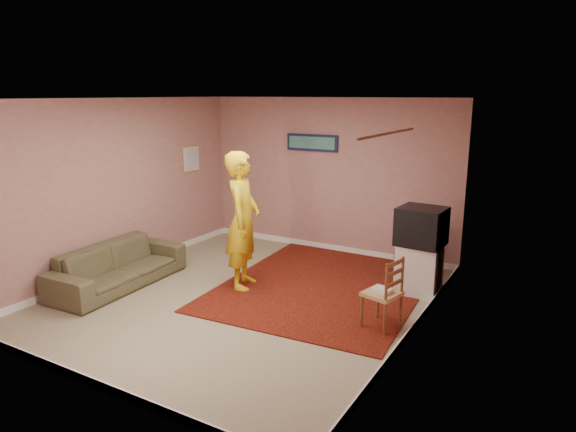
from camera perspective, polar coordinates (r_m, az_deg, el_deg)
The scene contains 26 objects.
ground at distance 6.98m, azimuth -4.73°, elevation -9.00°, with size 5.00×5.00×0.00m, color gray.
wall_back at distance 8.72m, azimuth 4.51°, elevation 4.46°, with size 4.50×0.02×2.60m, color tan.
wall_front at distance 4.83m, azimuth -22.20°, elevation -3.95°, with size 4.50×0.02×2.60m, color tan.
wall_left at distance 8.07m, azimuth -18.18°, elevation 3.09°, with size 0.02×5.00×2.60m, color tan.
wall_right at distance 5.64m, azimuth 14.16°, elevation -0.92°, with size 0.02×5.00×2.60m, color tan.
ceiling at distance 6.45m, azimuth -5.19°, elevation 12.87°, with size 4.50×5.00×0.02m, color silver.
baseboard_back at distance 8.99m, azimuth 4.33°, elevation -3.44°, with size 4.50×0.02×0.10m, color white.
baseboard_front at distance 5.32m, azimuth -20.87°, elevation -16.88°, with size 4.50×0.02×0.10m, color white.
baseboard_left at distance 8.37m, azimuth -17.51°, elevation -5.35°, with size 0.02×5.00×0.10m, color white.
baseboard_right at distance 6.07m, azimuth 13.37°, elevation -12.41°, with size 0.02×5.00×0.10m, color white.
window at distance 4.77m, azimuth 11.17°, elevation -1.51°, with size 0.01×1.10×1.50m, color black.
curtain_sheer at distance 4.70m, azimuth 10.29°, elevation -4.26°, with size 0.01×0.75×2.10m, color white.
curtain_floral at distance 5.34m, azimuth 12.71°, elevation -2.20°, with size 0.01×0.35×2.10m, color beige.
curtain_rod at distance 4.64m, azimuth 11.14°, elevation 9.00°, with size 0.02×0.02×1.40m, color brown.
picture_back at distance 8.76m, azimuth 2.69°, elevation 8.15°, with size 0.95×0.04×0.28m.
picture_left at distance 9.14m, azimuth -10.69°, elevation 6.27°, with size 0.04×0.38×0.42m.
area_rug at distance 7.35m, azimuth 3.95°, elevation -7.72°, with size 2.65×3.31×0.02m, color black.
tv_cabinet at distance 7.20m, azimuth 14.34°, elevation -5.74°, with size 0.54×0.49×0.69m, color silver.
crt_tv at distance 7.03m, azimuth 14.58°, elevation -1.11°, with size 0.64×0.58×0.51m.
chair_a at distance 7.86m, azimuth 13.58°, elevation -2.24°, with size 0.43×0.41×0.52m.
dvd_player at distance 7.88m, azimuth 13.55°, elevation -2.71°, with size 0.34×0.24×0.06m, color #A2A2A6.
blue_throw at distance 7.99m, azimuth 14.04°, elevation -0.63°, with size 0.40×0.05×0.42m, color #96B1F6.
chair_b at distance 6.03m, azimuth 10.43°, elevation -7.53°, with size 0.45×0.46×0.46m.
game_console at distance 6.06m, azimuth 10.41°, elevation -8.09°, with size 0.22×0.16×0.04m, color silver.
sofa at distance 7.64m, azimuth -18.34°, elevation -5.27°, with size 2.02×0.79×0.59m, color brown.
person at distance 7.08m, azimuth -5.04°, elevation -0.52°, with size 0.70×0.46×1.91m, color yellow.
Camera 1 is at (3.71, -5.28, 2.66)m, focal length 32.00 mm.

